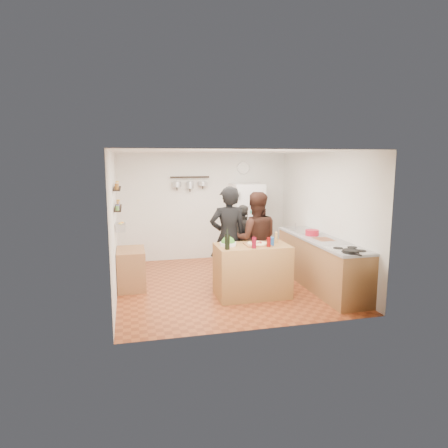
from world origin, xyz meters
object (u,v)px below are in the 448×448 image
object	(u,v)px
wall_clock	(243,168)
counter_run	(321,263)
red_bowl	(312,233)
fridge	(247,222)
person_left	(228,238)
person_back	(243,242)
salad_bowl	(228,244)
side_table	(131,269)
wine_bottle	(227,242)
skillet	(351,251)
salt_canister	(271,241)
prep_island	(252,271)
pepper_mill	(276,239)
person_center	(255,239)

from	to	relation	value
wall_clock	counter_run	bearing A→B (deg)	-74.08
red_bowl	fridge	world-z (taller)	fridge
person_left	person_back	bearing A→B (deg)	-131.14
salad_bowl	fridge	size ratio (longest dim) A/B	0.16
salad_bowl	side_table	world-z (taller)	salad_bowl
fridge	person_left	bearing A→B (deg)	-115.79
wall_clock	wine_bottle	bearing A→B (deg)	-110.71
salad_bowl	skillet	world-z (taller)	skillet
skillet	side_table	bearing A→B (deg)	150.46
salt_canister	skillet	bearing A→B (deg)	-39.80
person_back	wine_bottle	bearing A→B (deg)	94.84
salad_bowl	side_table	distance (m)	1.93
salt_canister	side_table	xyz separation A→B (m)	(-2.34, 1.06, -0.62)
prep_island	person_left	xyz separation A→B (m)	(-0.29, 0.56, 0.49)
pepper_mill	person_center	size ratio (longest dim) A/B	0.09
wall_clock	salt_canister	bearing A→B (deg)	-96.82
person_center	person_back	bearing A→B (deg)	-63.53
counter_run	side_table	xyz separation A→B (m)	(-3.44, 0.74, -0.09)
red_bowl	fridge	distance (m)	2.12
prep_island	person_center	world-z (taller)	person_center
person_left	wine_bottle	bearing A→B (deg)	77.45
prep_island	person_left	size ratio (longest dim) A/B	0.66
salt_canister	person_left	distance (m)	0.90
salad_bowl	salt_canister	world-z (taller)	salt_canister
person_left	skillet	distance (m)	2.19
pepper_mill	side_table	distance (m)	2.71
salt_canister	person_center	distance (m)	0.67
person_center	wall_clock	size ratio (longest dim) A/B	5.92
person_left	counter_run	distance (m)	1.80
wine_bottle	person_back	bearing A→B (deg)	62.53
salt_canister	person_left	world-z (taller)	person_left
salt_canister	person_left	xyz separation A→B (m)	(-0.59, 0.68, -0.04)
skillet	fridge	xyz separation A→B (m)	(-0.65, 3.45, -0.04)
person_center	fridge	xyz separation A→B (m)	(0.42, 1.96, 0.01)
skillet	salt_canister	bearing A→B (deg)	140.20
skillet	wine_bottle	bearing A→B (deg)	157.81
wine_bottle	person_back	xyz separation A→B (m)	(0.62, 1.20, -0.29)
person_back	counter_run	world-z (taller)	person_back
pepper_mill	red_bowl	xyz separation A→B (m)	(0.90, 0.45, -0.02)
salad_bowl	person_center	world-z (taller)	person_center
person_center	wine_bottle	bearing A→B (deg)	59.58
prep_island	salt_canister	xyz separation A→B (m)	(0.30, -0.12, 0.53)
person_left	fridge	size ratio (longest dim) A/B	1.05
person_center	person_back	world-z (taller)	person_center
prep_island	fridge	size ratio (longest dim) A/B	0.69
wall_clock	side_table	distance (m)	3.74
salt_canister	side_table	world-z (taller)	salt_canister
person_back	wall_clock	bearing A→B (deg)	-73.62
prep_island	counter_run	world-z (taller)	prep_island
salt_canister	person_left	bearing A→B (deg)	130.92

